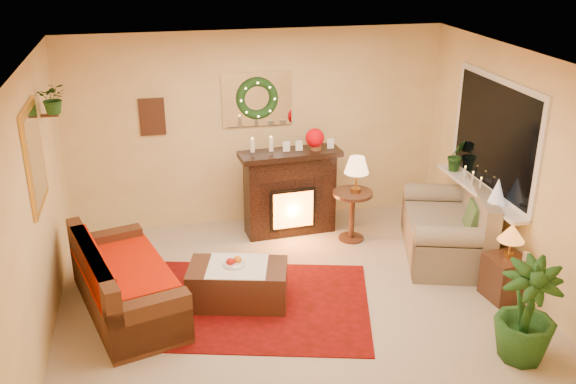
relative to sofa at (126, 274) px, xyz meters
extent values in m
plane|color=beige|center=(1.75, -0.23, -0.43)|extent=(5.00, 5.00, 0.00)
plane|color=white|center=(1.75, -0.23, 2.17)|extent=(5.00, 5.00, 0.00)
plane|color=#EFD88C|center=(1.75, 2.02, 0.87)|extent=(5.00, 5.00, 0.00)
plane|color=#EFD88C|center=(1.75, -2.48, 0.87)|extent=(5.00, 5.00, 0.00)
plane|color=#EFD88C|center=(-0.75, -0.23, 0.87)|extent=(4.50, 4.50, 0.00)
plane|color=#EFD88C|center=(4.25, -0.23, 0.87)|extent=(4.50, 4.50, 0.00)
cube|color=maroon|center=(1.34, -0.20, -0.42)|extent=(2.78, 2.36, 0.01)
cube|color=#492D1F|center=(0.00, 0.00, 0.00)|extent=(1.26, 1.96, 0.78)
cube|color=red|center=(-0.03, 0.12, 0.03)|extent=(0.83, 1.35, 0.02)
cube|color=black|center=(2.08, 1.51, 0.12)|extent=(1.18, 0.45, 1.06)
sphere|color=#D70007|center=(2.40, 1.47, 0.87)|extent=(0.24, 0.24, 0.24)
cylinder|color=#F8ECC2|center=(1.59, 1.45, 0.83)|extent=(0.06, 0.06, 0.17)
cylinder|color=white|center=(1.83, 1.45, 0.83)|extent=(0.06, 0.06, 0.18)
cube|color=white|center=(1.75, 2.00, 1.27)|extent=(0.92, 0.02, 0.72)
torus|color=#194719|center=(1.75, 1.96, 1.29)|extent=(0.55, 0.11, 0.55)
cube|color=#381E11|center=(0.40, 2.00, 1.12)|extent=(0.32, 0.03, 0.48)
cube|color=gold|center=(-0.73, 0.07, 1.32)|extent=(0.03, 0.84, 1.00)
imported|color=#194719|center=(-0.59, 0.82, 1.54)|extent=(0.33, 0.28, 0.36)
cube|color=gray|center=(3.81, 0.46, -0.01)|extent=(1.33, 1.77, 0.91)
cube|color=white|center=(4.24, 0.32, 1.12)|extent=(0.03, 1.86, 1.36)
cube|color=black|center=(4.22, 0.32, 1.12)|extent=(0.02, 1.70, 1.22)
cube|color=white|center=(4.13, 0.32, 0.44)|extent=(0.22, 1.86, 0.04)
cone|color=silver|center=(4.10, -0.11, 0.61)|extent=(0.20, 0.20, 0.31)
imported|color=#275B2A|center=(4.14, 0.99, 0.66)|extent=(0.29, 0.24, 0.54)
cylinder|color=black|center=(2.82, 1.10, -0.11)|extent=(0.57, 0.57, 0.66)
cone|color=#FAC489|center=(2.85, 1.10, 0.45)|extent=(0.31, 0.31, 0.48)
cube|color=#481F0F|center=(4.01, -0.62, -0.16)|extent=(0.44, 0.44, 0.49)
cone|color=orange|center=(4.02, -0.62, 0.32)|extent=(0.28, 0.28, 0.42)
cube|color=black|center=(1.15, -0.11, -0.22)|extent=(1.16, 0.82, 0.44)
cylinder|color=silver|center=(1.12, -0.09, 0.02)|extent=(0.24, 0.24, 0.06)
imported|color=black|center=(3.61, -1.64, 0.02)|extent=(2.18, 2.18, 3.02)
camera|label=1|loc=(0.39, -6.07, 3.31)|focal=40.00mm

